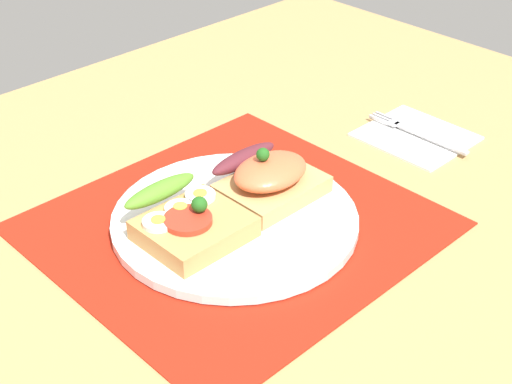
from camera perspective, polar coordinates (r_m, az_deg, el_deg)
name	(u,v)px	position (r cm, az deg, el deg)	size (l,w,h in cm)	color
ground_plane	(235,238)	(78.78, -1.57, -3.51)	(120.00, 90.00, 3.20)	tan
placemat	(235,225)	(77.75, -1.59, -2.48)	(36.46, 34.44, 0.30)	#A21D0E
plate	(235,220)	(77.37, -1.60, -2.09)	(25.26, 25.26, 1.00)	white
sandwich_egg_tomato	(186,220)	(74.13, -5.29, -2.09)	(9.80, 10.14, 4.31)	#B7864B
sandwich_salmon	(267,177)	(79.34, 0.83, 1.15)	(10.50, 9.36, 5.81)	tan
napkin	(416,135)	(95.60, 11.95, 4.20)	(11.42, 12.31, 0.60)	white
fork	(415,131)	(95.48, 11.87, 4.49)	(1.62, 14.08, 0.32)	#B7B7BC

